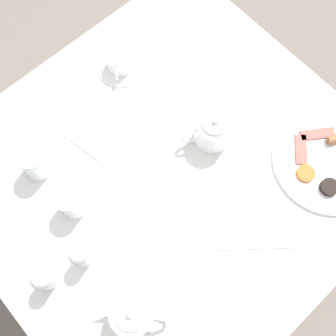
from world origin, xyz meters
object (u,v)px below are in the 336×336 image
(water_glass_tall, at_px, (34,162))
(knife_by_plate, at_px, (255,246))
(teacup_with_saucer_left, at_px, (120,62))
(teapot_far, at_px, (213,130))
(spoon_for_tea, at_px, (21,235))
(salt_grinder, at_px, (44,280))
(teapot_near, at_px, (133,314))
(water_glass_short, at_px, (71,202))
(napkin_folded, at_px, (100,127))
(breakfast_plate, at_px, (330,161))
(pepper_grinder, at_px, (80,257))

(water_glass_tall, xyz_separation_m, knife_by_plate, (-0.29, 0.55, -0.05))
(teacup_with_saucer_left, distance_m, water_glass_tall, 0.39)
(teapot_far, height_order, spoon_for_tea, teapot_far)
(teapot_far, xyz_separation_m, salt_grinder, (0.58, 0.01, 0.01))
(salt_grinder, xyz_separation_m, spoon_for_tea, (-0.01, -0.14, -0.06))
(teapot_near, distance_m, water_glass_short, 0.32)
(water_glass_short, bearing_deg, spoon_for_tea, -12.18)
(teapot_far, distance_m, teacup_with_saucer_left, 0.35)
(teapot_near, height_order, water_glass_tall, teapot_near)
(teapot_near, relative_size, knife_by_plate, 0.86)
(teapot_near, bearing_deg, water_glass_short, -50.19)
(teacup_with_saucer_left, xyz_separation_m, napkin_folded, (0.17, 0.11, -0.02))
(breakfast_plate, relative_size, teapot_near, 2.03)
(breakfast_plate, height_order, water_glass_tall, water_glass_tall)
(breakfast_plate, xyz_separation_m, teapot_far, (0.19, -0.27, 0.04))
(water_glass_tall, distance_m, water_glass_short, 0.15)
(knife_by_plate, bearing_deg, breakfast_plate, -175.79)
(teapot_near, relative_size, teacup_with_saucer_left, 1.06)
(pepper_grinder, height_order, spoon_for_tea, pepper_grinder)
(water_glass_tall, height_order, napkin_folded, water_glass_tall)
(pepper_grinder, bearing_deg, water_glass_short, -118.38)
(salt_grinder, bearing_deg, teacup_with_saucer_left, -145.87)
(teapot_near, xyz_separation_m, knife_by_plate, (-0.34, 0.08, -0.05))
(breakfast_plate, relative_size, teacup_with_saucer_left, 2.16)
(breakfast_plate, bearing_deg, teacup_with_saucer_left, -69.24)
(teapot_far, distance_m, salt_grinder, 0.58)
(teapot_near, relative_size, spoon_for_tea, 1.15)
(water_glass_short, bearing_deg, salt_grinder, 33.84)
(knife_by_plate, bearing_deg, salt_grinder, -32.55)
(pepper_grinder, relative_size, spoon_for_tea, 0.83)
(teacup_with_saucer_left, relative_size, knife_by_plate, 0.81)
(water_glass_tall, bearing_deg, teacup_with_saucer_left, -165.07)
(teacup_with_saucer_left, relative_size, water_glass_tall, 1.36)
(water_glass_short, xyz_separation_m, napkin_folded, (-0.19, -0.14, -0.05))
(water_glass_short, bearing_deg, napkin_folded, -145.04)
(salt_grinder, bearing_deg, water_glass_tall, -121.26)
(teacup_with_saucer_left, relative_size, pepper_grinder, 1.31)
(water_glass_short, distance_m, salt_grinder, 0.20)
(teacup_with_saucer_left, relative_size, salt_grinder, 1.31)
(salt_grinder, xyz_separation_m, knife_by_plate, (-0.45, 0.28, -0.06))
(breakfast_plate, distance_m, knife_by_plate, 0.32)
(teapot_far, distance_m, water_glass_tall, 0.49)
(water_glass_short, height_order, napkin_folded, water_glass_short)
(breakfast_plate, height_order, teapot_near, teapot_near)
(pepper_grinder, distance_m, knife_by_plate, 0.44)
(teacup_with_saucer_left, bearing_deg, teapot_far, 96.95)
(napkin_folded, bearing_deg, water_glass_tall, -4.17)
(water_glass_tall, bearing_deg, pepper_grinder, 77.67)
(napkin_folded, relative_size, spoon_for_tea, 1.37)
(pepper_grinder, bearing_deg, salt_grinder, -8.28)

